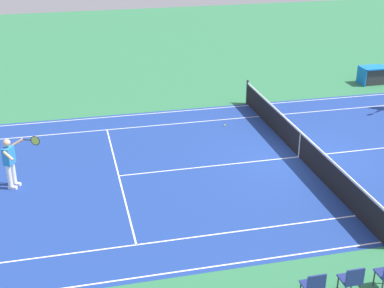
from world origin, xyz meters
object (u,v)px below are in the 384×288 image
object	(u,v)px
tennis_net	(300,144)
spectator_chair_2	(314,285)
spectator_chair_1	(352,279)
equipment_cart_tarped	(372,75)
tennis_ball	(225,125)
tennis_player_near	(11,161)

from	to	relation	value
tennis_net	spectator_chair_2	size ratio (longest dim) A/B	13.30
spectator_chair_1	equipment_cart_tarped	world-z (taller)	spectator_chair_1
tennis_net	equipment_cart_tarped	distance (m)	9.93
tennis_ball	tennis_player_near	bearing A→B (deg)	23.12
tennis_net	spectator_chair_2	bearing A→B (deg)	68.74
tennis_player_near	equipment_cart_tarped	size ratio (longest dim) A/B	1.36
tennis_player_near	equipment_cart_tarped	world-z (taller)	tennis_player_near
tennis_ball	spectator_chair_2	world-z (taller)	spectator_chair_2
spectator_chair_2	equipment_cart_tarped	world-z (taller)	spectator_chair_2
spectator_chair_2	tennis_player_near	bearing A→B (deg)	-47.07
spectator_chair_2	tennis_ball	bearing A→B (deg)	-95.98
tennis_ball	spectator_chair_2	size ratio (longest dim) A/B	0.08
tennis_net	spectator_chair_1	xyz separation A→B (m)	(1.93, 7.36, 0.03)
tennis_player_near	spectator_chair_1	distance (m)	10.74
tennis_ball	equipment_cart_tarped	xyz separation A→B (m)	(-8.64, -3.71, 0.40)
tennis_net	equipment_cart_tarped	world-z (taller)	tennis_net
spectator_chair_1	spectator_chair_2	bearing A→B (deg)	0.00
spectator_chair_2	equipment_cart_tarped	distance (m)	17.48
tennis_net	tennis_player_near	size ratio (longest dim) A/B	6.89
tennis_player_near	spectator_chair_2	world-z (taller)	tennis_player_near
tennis_player_near	spectator_chair_2	xyz separation A→B (m)	(-6.86, 7.37, -0.41)
tennis_ball	spectator_chair_2	xyz separation A→B (m)	(1.13, 10.79, 0.49)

